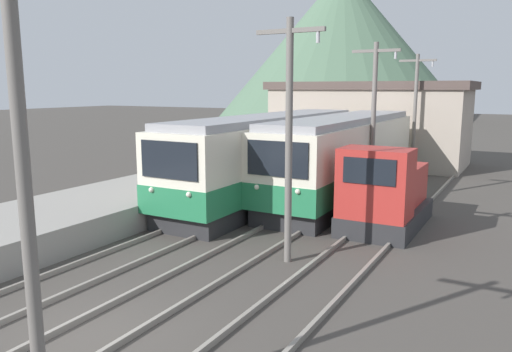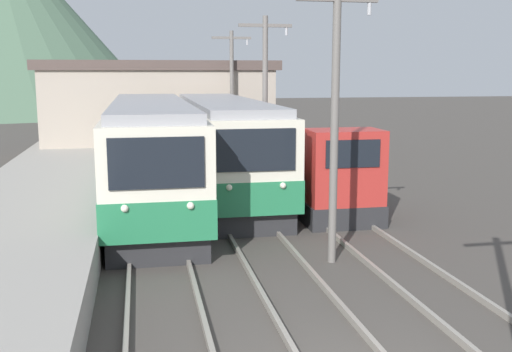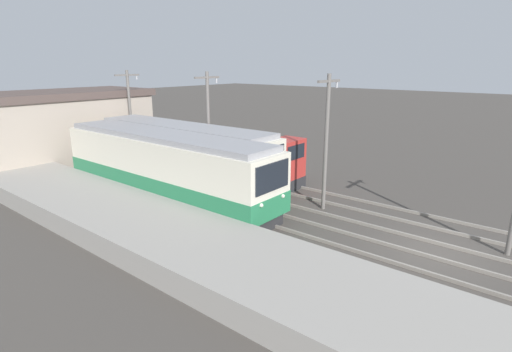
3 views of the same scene
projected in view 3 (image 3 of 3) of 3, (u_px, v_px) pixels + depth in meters
name	position (u px, v px, depth m)	size (l,w,h in m)	color
ground_plane	(434.00, 253.00, 15.75)	(200.00, 200.00, 0.00)	#47423D
platform_left	(370.00, 319.00, 10.94)	(4.50, 54.00, 0.96)	gray
track_left	(413.00, 278.00, 13.78)	(1.54, 60.00, 0.14)	gray
track_center	(436.00, 250.00, 15.88)	(1.54, 60.00, 0.14)	gray
track_right	(455.00, 227.00, 18.13)	(1.54, 60.00, 0.14)	gray
commuter_train_left	(165.00, 170.00, 21.34)	(2.84, 14.44, 3.75)	#28282B
commuter_train_center	(183.00, 157.00, 24.52)	(2.84, 13.63, 3.69)	#28282B
shunting_locomotive	(267.00, 166.00, 24.36)	(2.40, 4.78, 3.00)	#28282B
catenary_mast_mid	(326.00, 138.00, 19.64)	(2.00, 0.20, 6.78)	slate
catenary_mast_far	(209.00, 123.00, 24.62)	(2.00, 0.20, 6.78)	slate
catenary_mast_distant	(130.00, 113.00, 29.60)	(2.00, 0.20, 6.78)	slate
station_building	(61.00, 128.00, 29.33)	(12.60, 6.30, 5.33)	#AD9E8E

